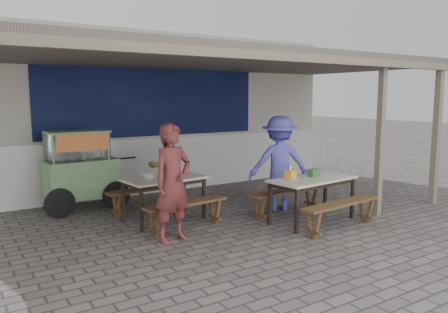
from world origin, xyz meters
name	(u,v)px	position (x,y,z in m)	size (l,w,h in m)	color
ground	(241,222)	(0.00, 0.00, 0.00)	(60.00, 60.00, 0.00)	#645E5B
back_wall	(152,113)	(0.00, 3.58, 1.72)	(9.00, 1.28, 3.50)	beige
warung_roof	(213,62)	(0.02, 0.90, 2.71)	(9.00, 4.21, 2.81)	#5F5751
table_left	(164,182)	(-1.03, 0.81, 0.67)	(1.40, 0.88, 0.75)	silver
bench_left_street	(186,209)	(-0.96, 0.14, 0.34)	(1.45, 0.42, 0.45)	brown
bench_left_wall	(145,194)	(-1.09, 1.47, 0.34)	(1.45, 0.42, 0.45)	brown
table_right	(313,182)	(1.04, -0.60, 0.67)	(1.58, 0.84, 0.75)	silver
bench_right_street	(341,209)	(1.10, -1.19, 0.34)	(1.65, 0.42, 0.45)	brown
bench_right_wall	(287,195)	(0.99, -0.01, 0.34)	(1.65, 0.42, 0.45)	brown
vendor_cart	(81,167)	(-2.01, 2.30, 0.80)	(1.84, 0.80, 1.48)	#76A46D
patron_street_side	(173,183)	(-1.37, -0.24, 0.86)	(0.63, 0.41, 1.73)	maroon
patron_wall_side	(167,166)	(-0.51, 1.76, 0.76)	(0.74, 0.58, 1.52)	brown
patron_right_table	(279,163)	(1.10, 0.33, 0.87)	(1.13, 0.65, 1.75)	#4F50B8
tissue_box	(290,174)	(0.68, -0.45, 0.82)	(0.15, 0.15, 0.15)	#F5A328
donation_box	(314,173)	(1.17, -0.50, 0.81)	(0.19, 0.12, 0.12)	#326A2F
condiment_jar	(168,172)	(-0.85, 1.03, 0.79)	(0.07, 0.07, 0.08)	beige
condiment_bowl	(148,176)	(-1.27, 0.89, 0.78)	(0.21, 0.21, 0.05)	silver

